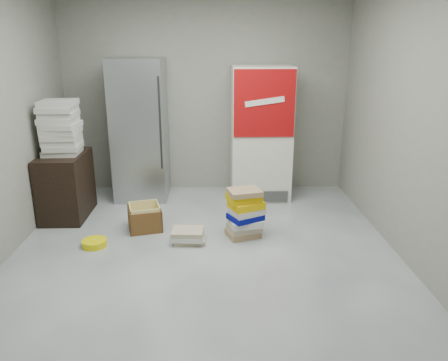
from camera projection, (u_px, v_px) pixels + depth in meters
name	position (u px, v px, depth m)	size (l,w,h in m)	color
ground	(204.00, 269.00, 4.23)	(5.00, 5.00, 0.00)	#B9B9B5
room_shell	(201.00, 79.00, 3.68)	(4.04, 5.04, 2.82)	gray
steel_fridge	(140.00, 130.00, 5.94)	(0.70, 0.72, 1.90)	#ABAEB4
coke_cooler	(261.00, 133.00, 5.99)	(0.80, 0.73, 1.80)	silver
wood_shelf	(66.00, 186.00, 5.40)	(0.50, 0.80, 0.80)	black
supply_box_stack	(60.00, 128.00, 5.18)	(0.44, 0.45, 0.65)	beige
phonebook_stack_main	(245.00, 213.00, 4.84)	(0.46, 0.42, 0.56)	#9D7C57
phonebook_stack_side	(188.00, 236.00, 4.76)	(0.37, 0.30, 0.15)	tan
cardboard_box	(145.00, 219.00, 5.10)	(0.45, 0.45, 0.30)	gold
bucket_lid	(94.00, 243.00, 4.69)	(0.26, 0.26, 0.07)	yellow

